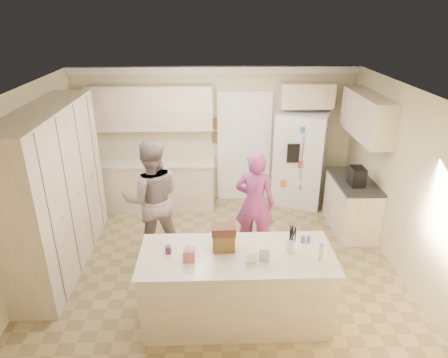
{
  "coord_description": "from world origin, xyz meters",
  "views": [
    {
      "loc": [
        -0.08,
        -5.0,
        3.57
      ],
      "look_at": [
        0.1,
        0.35,
        1.25
      ],
      "focal_mm": 32.0,
      "sensor_mm": 36.0,
      "label": 1
    }
  ],
  "objects_px": {
    "dollhouse_body": "(224,241)",
    "teen_boy": "(152,199)",
    "coffee_maker": "(357,176)",
    "tissue_box": "(189,255)",
    "refrigerator": "(300,159)",
    "teen_girl": "(255,203)",
    "utensil_crock": "(292,245)",
    "island_base": "(236,288)"
  },
  "relations": [
    {
      "from": "dollhouse_body",
      "to": "teen_boy",
      "type": "relative_size",
      "value": 0.14
    },
    {
      "from": "coffee_maker",
      "to": "tissue_box",
      "type": "relative_size",
      "value": 2.14
    },
    {
      "from": "refrigerator",
      "to": "tissue_box",
      "type": "distance_m",
      "value": 3.8
    },
    {
      "from": "tissue_box",
      "to": "dollhouse_body",
      "type": "distance_m",
      "value": 0.45
    },
    {
      "from": "tissue_box",
      "to": "refrigerator",
      "type": "bearing_deg",
      "value": 59.02
    },
    {
      "from": "dollhouse_body",
      "to": "teen_girl",
      "type": "height_order",
      "value": "teen_girl"
    },
    {
      "from": "coffee_maker",
      "to": "utensil_crock",
      "type": "distance_m",
      "value": 2.32
    },
    {
      "from": "coffee_maker",
      "to": "teen_boy",
      "type": "height_order",
      "value": "teen_boy"
    },
    {
      "from": "utensil_crock",
      "to": "dollhouse_body",
      "type": "relative_size",
      "value": 0.58
    },
    {
      "from": "tissue_box",
      "to": "teen_girl",
      "type": "distance_m",
      "value": 1.82
    },
    {
      "from": "utensil_crock",
      "to": "dollhouse_body",
      "type": "distance_m",
      "value": 0.8
    },
    {
      "from": "dollhouse_body",
      "to": "teen_boy",
      "type": "distance_m",
      "value": 1.74
    },
    {
      "from": "island_base",
      "to": "teen_girl",
      "type": "bearing_deg",
      "value": 76.04
    },
    {
      "from": "teen_boy",
      "to": "teen_girl",
      "type": "height_order",
      "value": "teen_boy"
    },
    {
      "from": "teen_boy",
      "to": "refrigerator",
      "type": "bearing_deg",
      "value": -156.69
    },
    {
      "from": "teen_boy",
      "to": "teen_girl",
      "type": "distance_m",
      "value": 1.54
    },
    {
      "from": "refrigerator",
      "to": "tissue_box",
      "type": "bearing_deg",
      "value": -99.19
    },
    {
      "from": "island_base",
      "to": "utensil_crock",
      "type": "distance_m",
      "value": 0.86
    },
    {
      "from": "coffee_maker",
      "to": "utensil_crock",
      "type": "relative_size",
      "value": 2.0
    },
    {
      "from": "coffee_maker",
      "to": "teen_boy",
      "type": "distance_m",
      "value": 3.25
    },
    {
      "from": "utensil_crock",
      "to": "teen_girl",
      "type": "relative_size",
      "value": 0.09
    },
    {
      "from": "refrigerator",
      "to": "teen_boy",
      "type": "bearing_deg",
      "value": -125.41
    },
    {
      "from": "coffee_maker",
      "to": "island_base",
      "type": "xyz_separation_m",
      "value": [
        -2.05,
        -1.9,
        -0.63
      ]
    },
    {
      "from": "coffee_maker",
      "to": "teen_girl",
      "type": "xyz_separation_m",
      "value": [
        -1.69,
        -0.43,
        -0.24
      ]
    },
    {
      "from": "utensil_crock",
      "to": "dollhouse_body",
      "type": "xyz_separation_m",
      "value": [
        -0.8,
        0.05,
        0.04
      ]
    },
    {
      "from": "island_base",
      "to": "tissue_box",
      "type": "xyz_separation_m",
      "value": [
        -0.55,
        -0.1,
        0.56
      ]
    },
    {
      "from": "coffee_maker",
      "to": "tissue_box",
      "type": "bearing_deg",
      "value": -142.43
    },
    {
      "from": "refrigerator",
      "to": "teen_boy",
      "type": "xyz_separation_m",
      "value": [
        -2.58,
        -1.66,
        0.02
      ]
    },
    {
      "from": "teen_boy",
      "to": "teen_girl",
      "type": "relative_size",
      "value": 1.11
    },
    {
      "from": "coffee_maker",
      "to": "island_base",
      "type": "bearing_deg",
      "value": -137.17
    },
    {
      "from": "island_base",
      "to": "dollhouse_body",
      "type": "distance_m",
      "value": 0.62
    },
    {
      "from": "island_base",
      "to": "teen_girl",
      "type": "distance_m",
      "value": 1.56
    },
    {
      "from": "dollhouse_body",
      "to": "teen_boy",
      "type": "bearing_deg",
      "value": 126.31
    },
    {
      "from": "refrigerator",
      "to": "teen_girl",
      "type": "height_order",
      "value": "refrigerator"
    },
    {
      "from": "refrigerator",
      "to": "island_base",
      "type": "height_order",
      "value": "refrigerator"
    },
    {
      "from": "refrigerator",
      "to": "dollhouse_body",
      "type": "bearing_deg",
      "value": -95.18
    },
    {
      "from": "tissue_box",
      "to": "teen_girl",
      "type": "xyz_separation_m",
      "value": [
        0.91,
        1.57,
        -0.16
      ]
    },
    {
      "from": "refrigerator",
      "to": "tissue_box",
      "type": "xyz_separation_m",
      "value": [
        -1.96,
        -3.26,
        0.1
      ]
    },
    {
      "from": "refrigerator",
      "to": "dollhouse_body",
      "type": "xyz_separation_m",
      "value": [
        -1.56,
        -3.06,
        0.14
      ]
    },
    {
      "from": "coffee_maker",
      "to": "dollhouse_body",
      "type": "relative_size",
      "value": 1.15
    },
    {
      "from": "island_base",
      "to": "tissue_box",
      "type": "bearing_deg",
      "value": -169.7
    },
    {
      "from": "coffee_maker",
      "to": "teen_girl",
      "type": "relative_size",
      "value": 0.18
    }
  ]
}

